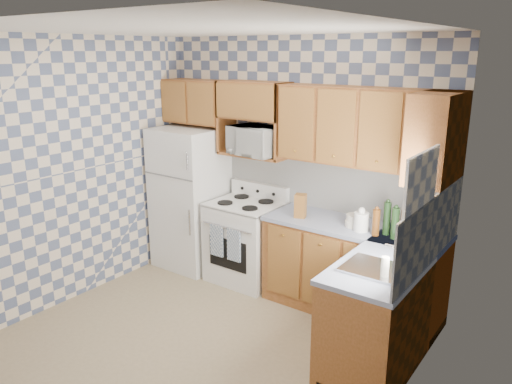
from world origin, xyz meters
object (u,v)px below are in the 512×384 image
stove_body (246,242)px  electric_kettle (361,222)px  microwave (255,141)px  refrigerator (191,198)px

stove_body → electric_kettle: bearing=-3.6°
microwave → electric_kettle: 1.49m
refrigerator → microwave: size_ratio=2.98×
stove_body → electric_kettle: size_ratio=5.11×
stove_body → electric_kettle: (1.41, -0.09, 0.56)m
refrigerator → electric_kettle: bearing=-1.6°
stove_body → microwave: (0.06, 0.10, 1.16)m
refrigerator → stove_body: refrigerator is taller
refrigerator → microwave: (0.87, 0.12, 0.77)m
microwave → electric_kettle: microwave is taller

